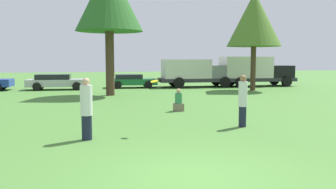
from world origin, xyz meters
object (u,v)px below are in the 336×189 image
(frisbee, at_px, (154,81))
(parked_car_green, at_px, (131,80))
(tree_2, at_px, (254,19))
(parked_car_silver, at_px, (57,81))
(person_catcher, at_px, (243,100))
(delivery_truck_black, at_px, (253,70))
(person_thrower, at_px, (86,109))
(delivery_truck_grey, at_px, (194,72))
(bystander_sitting, at_px, (179,102))

(frisbee, relative_size, parked_car_green, 0.06)
(tree_2, xyz_separation_m, parked_car_silver, (-14.00, 3.82, -4.49))
(person_catcher, relative_size, frisbee, 7.26)
(person_catcher, distance_m, delivery_truck_black, 19.17)
(person_catcher, distance_m, tree_2, 15.31)
(parked_car_silver, distance_m, delivery_truck_black, 15.99)
(frisbee, bearing_deg, person_thrower, -167.28)
(tree_2, distance_m, delivery_truck_black, 5.84)
(person_catcher, height_order, tree_2, tree_2)
(person_thrower, distance_m, delivery_truck_grey, 20.08)
(person_thrower, relative_size, tree_2, 0.24)
(person_catcher, height_order, parked_car_silver, person_catcher)
(person_thrower, height_order, parked_car_green, person_thrower)
(person_thrower, xyz_separation_m, parked_car_silver, (-2.21, 17.76, -0.26))
(parked_car_green, bearing_deg, bystander_sitting, -85.96)
(person_thrower, bearing_deg, bystander_sitting, 41.85)
(delivery_truck_grey, height_order, delivery_truck_black, delivery_truck_black)
(parked_car_green, bearing_deg, delivery_truck_black, -0.36)
(person_thrower, bearing_deg, frisbee, 3.14)
(person_thrower, bearing_deg, tree_2, 40.21)
(person_catcher, relative_size, delivery_truck_grey, 0.28)
(frisbee, bearing_deg, tree_2, 54.05)
(person_catcher, distance_m, bystander_sitting, 4.22)
(person_catcher, distance_m, delivery_truck_grey, 17.65)
(tree_2, bearing_deg, bystander_sitting, -131.07)
(bystander_sitting, xyz_separation_m, delivery_truck_black, (9.88, 13.05, 0.92))
(bystander_sitting, height_order, delivery_truck_black, delivery_truck_black)
(tree_2, bearing_deg, parked_car_silver, 164.74)
(delivery_truck_black, bearing_deg, frisbee, -121.84)
(delivery_truck_grey, bearing_deg, person_catcher, -99.56)
(person_catcher, height_order, delivery_truck_grey, delivery_truck_grey)
(person_thrower, height_order, parked_car_silver, person_thrower)
(delivery_truck_grey, bearing_deg, parked_car_green, 179.51)
(person_thrower, xyz_separation_m, person_catcher, (5.06, 0.85, 0.02))
(frisbee, height_order, parked_car_silver, frisbee)
(frisbee, bearing_deg, parked_car_green, 85.46)
(bystander_sitting, xyz_separation_m, parked_car_green, (-0.46, 13.49, 0.18))
(tree_2, relative_size, parked_car_silver, 1.56)
(tree_2, bearing_deg, person_thrower, -130.22)
(person_thrower, xyz_separation_m, bystander_sitting, (3.89, 4.88, -0.47))
(delivery_truck_black, bearing_deg, person_catcher, -114.93)
(delivery_truck_black, bearing_deg, person_thrower, -125.43)
(person_thrower, height_order, delivery_truck_black, delivery_truck_black)
(parked_car_green, height_order, delivery_truck_black, delivery_truck_black)
(parked_car_silver, relative_size, parked_car_green, 1.16)
(delivery_truck_grey, relative_size, delivery_truck_black, 0.93)
(bystander_sitting, bearing_deg, parked_car_green, 91.94)
(person_catcher, xyz_separation_m, delivery_truck_black, (8.71, 17.07, 0.43))
(frisbee, bearing_deg, person_catcher, 7.48)
(bystander_sitting, height_order, parked_car_silver, parked_car_silver)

